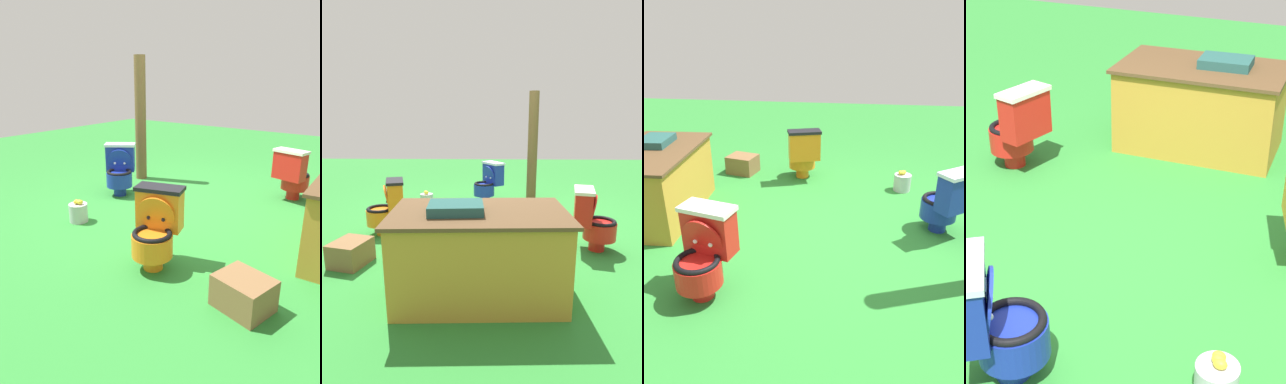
# 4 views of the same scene
# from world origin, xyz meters

# --- Properties ---
(ground) EXTENTS (14.00, 14.00, 0.00)m
(ground) POSITION_xyz_m (0.00, 0.00, 0.00)
(ground) COLOR #2D8433
(toilet_blue) EXTENTS (0.63, 0.61, 0.73)m
(toilet_blue) POSITION_xyz_m (0.13, -1.02, 0.37)
(toilet_blue) COLOR #192D9E
(toilet_blue) RESTS_ON ground
(toilet_orange) EXTENTS (0.59, 0.53, 0.73)m
(toilet_orange) POSITION_xyz_m (1.44, 0.64, 0.37)
(toilet_orange) COLOR orange
(toilet_orange) RESTS_ON ground
(toilet_red) EXTENTS (0.57, 0.51, 0.73)m
(toilet_red) POSITION_xyz_m (-1.09, 1.09, 0.37)
(toilet_red) COLOR red
(toilet_red) RESTS_ON ground
(wooden_post) EXTENTS (0.18, 0.18, 1.97)m
(wooden_post) POSITION_xyz_m (-0.68, -1.29, 0.98)
(wooden_post) COLOR brown
(wooden_post) RESTS_ON ground
(small_crate) EXTENTS (0.42, 0.46, 0.26)m
(small_crate) POSITION_xyz_m (1.56, 1.55, 0.13)
(small_crate) COLOR brown
(small_crate) RESTS_ON ground
(lemon_bucket) EXTENTS (0.22, 0.22, 0.28)m
(lemon_bucket) POSITION_xyz_m (1.20, -0.71, 0.12)
(lemon_bucket) COLOR #B7B7BF
(lemon_bucket) RESTS_ON ground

